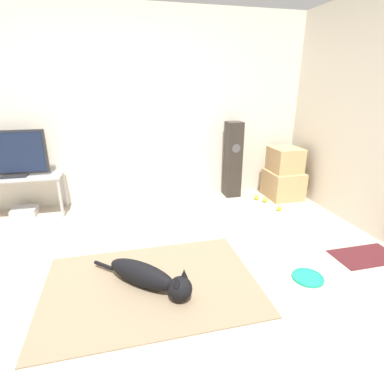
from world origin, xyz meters
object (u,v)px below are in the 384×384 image
Objects in this scene: tennis_ball_near_speaker at (257,197)px; tv at (11,154)px; floor_speaker at (233,160)px; tv_stand at (17,182)px; cardboard_box_lower at (283,184)px; tennis_ball_by_boxes at (279,209)px; dog at (150,277)px; frisbee at (308,277)px; tennis_ball_loose_on_carpet at (265,200)px; cardboard_box_upper at (285,160)px; game_console at (25,211)px.

tv is at bearing 176.35° from tennis_ball_near_speaker.
floor_speaker reaches higher than tv.
tv_stand is 16.26× the size of tennis_ball_near_speaker.
tennis_ball_by_boxes is (-0.31, -0.47, -0.16)m from cardboard_box_lower.
tv reaches higher than dog.
floor_speaker reaches higher than frisbee.
tennis_ball_loose_on_carpet is (3.24, -0.32, -0.42)m from tv_stand.
frisbee is 3.49m from tv_stand.
floor_speaker reaches higher than tv_stand.
game_console is at bearing 177.07° from cardboard_box_upper.
tennis_ball_by_boxes is at bearing -60.83° from floor_speaker.
tv is at bearing -178.67° from floor_speaker.
tennis_ball_near_speaker is at bearing -176.06° from cardboard_box_upper.
tennis_ball_loose_on_carpet is at bearing -5.76° from tv.
tennis_ball_loose_on_carpet is at bearing -157.67° from cardboard_box_lower.
frisbee is at bearing -7.94° from dog.
floor_speaker is 0.65m from tennis_ball_near_speaker.
floor_speaker is 16.65× the size of tennis_ball_near_speaker.
game_console is (0.02, 0.01, -0.75)m from tv.
frisbee is (1.35, -0.19, -0.10)m from dog.
cardboard_box_upper is 6.59× the size of tennis_ball_by_boxes.
tv reaches higher than frisbee.
tennis_ball_by_boxes is (3.28, -0.66, -0.42)m from tv_stand.
tennis_ball_loose_on_carpet is 3.24m from game_console.
floor_speaker is 3.77× the size of game_console.
tv is at bearing 177.04° from cardboard_box_lower.
game_console is at bearing 176.88° from cardboard_box_lower.
cardboard_box_lower is (2.15, 1.69, 0.08)m from dog.
cardboard_box_lower is 7.77× the size of tennis_ball_loose_on_carpet.
cardboard_box_upper is (0.81, 1.89, 0.56)m from frisbee.
tv is 12.26× the size of tennis_ball_loose_on_carpet.
dog is at bearing -126.64° from floor_speaker.
floor_speaker is at bearing 1.33° from tv.
game_console is at bearing 30.52° from tv_stand.
game_console is (-3.26, 0.67, 0.02)m from tennis_ball_by_boxes.
cardboard_box_lower is at bearing 66.66° from frisbee.
cardboard_box_lower is 3.64m from tv.
floor_speaker is at bearing 1.15° from game_console.
tennis_ball_loose_on_carpet reaches higher than frisbee.
tv is 3.27m from tennis_ball_near_speaker.
floor_speaker is (0.10, 2.13, 0.54)m from frisbee.
floor_speaker is at bearing 137.56° from tennis_ball_near_speaker.
frisbee is 3.45m from game_console.
floor_speaker reaches higher than game_console.
tv_stand reaches higher than cardboard_box_lower.
tv_stand is at bearing -178.62° from floor_speaker.
cardboard_box_upper is 0.65m from tennis_ball_loose_on_carpet.
dog is 2.46m from floor_speaker.
dog reaches higher than tennis_ball_by_boxes.
game_console is (-2.86, -0.06, -0.50)m from floor_speaker.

